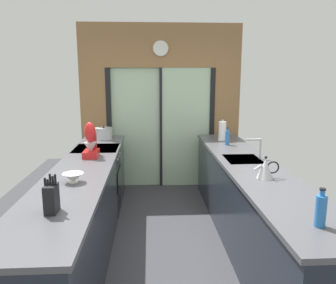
{
  "coord_description": "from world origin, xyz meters",
  "views": [
    {
      "loc": [
        -0.2,
        -3.16,
        1.87
      ],
      "look_at": [
        0.02,
        0.69,
        1.1
      ],
      "focal_mm": 35.68,
      "sensor_mm": 36.0,
      "label": 1
    }
  ],
  "objects_px": {
    "kettle": "(265,168)",
    "soap_bottle_far": "(227,138)",
    "knife_block": "(51,198)",
    "oven_range": "(98,181)",
    "mixing_bowl": "(73,178)",
    "stand_mixer": "(91,144)",
    "soap_bottle_near": "(321,210)",
    "paper_towel_roll": "(222,131)",
    "stock_pot": "(104,133)"
  },
  "relations": [
    {
      "from": "soap_bottle_near",
      "to": "soap_bottle_far",
      "type": "height_order",
      "value": "soap_bottle_near"
    },
    {
      "from": "mixing_bowl",
      "to": "stock_pot",
      "type": "relative_size",
      "value": 0.73
    },
    {
      "from": "mixing_bowl",
      "to": "soap_bottle_near",
      "type": "distance_m",
      "value": 2.04
    },
    {
      "from": "oven_range",
      "to": "knife_block",
      "type": "relative_size",
      "value": 3.24
    },
    {
      "from": "stock_pot",
      "to": "soap_bottle_near",
      "type": "xyz_separation_m",
      "value": [
        1.78,
        -3.12,
        0.02
      ]
    },
    {
      "from": "mixing_bowl",
      "to": "stock_pot",
      "type": "xyz_separation_m",
      "value": [
        0.0,
        2.12,
        0.04
      ]
    },
    {
      "from": "knife_block",
      "to": "mixing_bowl",
      "type": "bearing_deg",
      "value": 90.01
    },
    {
      "from": "mixing_bowl",
      "to": "soap_bottle_near",
      "type": "bearing_deg",
      "value": -29.31
    },
    {
      "from": "stock_pot",
      "to": "kettle",
      "type": "height_order",
      "value": "kettle"
    },
    {
      "from": "mixing_bowl",
      "to": "knife_block",
      "type": "bearing_deg",
      "value": -89.99
    },
    {
      "from": "kettle",
      "to": "soap_bottle_far",
      "type": "relative_size",
      "value": 0.99
    },
    {
      "from": "knife_block",
      "to": "kettle",
      "type": "xyz_separation_m",
      "value": [
        1.78,
        0.71,
        -0.01
      ]
    },
    {
      "from": "stock_pot",
      "to": "soap_bottle_far",
      "type": "height_order",
      "value": "soap_bottle_far"
    },
    {
      "from": "soap_bottle_near",
      "to": "soap_bottle_far",
      "type": "bearing_deg",
      "value": 90.0
    },
    {
      "from": "oven_range",
      "to": "kettle",
      "type": "distance_m",
      "value": 2.38
    },
    {
      "from": "kettle",
      "to": "soap_bottle_far",
      "type": "bearing_deg",
      "value": 90.09
    },
    {
      "from": "soap_bottle_near",
      "to": "stock_pot",
      "type": "bearing_deg",
      "value": 119.7
    },
    {
      "from": "oven_range",
      "to": "stand_mixer",
      "type": "distance_m",
      "value": 0.8
    },
    {
      "from": "stock_pot",
      "to": "kettle",
      "type": "xyz_separation_m",
      "value": [
        1.78,
        -2.09,
        0.01
      ]
    },
    {
      "from": "soap_bottle_near",
      "to": "kettle",
      "type": "bearing_deg",
      "value": 89.87
    },
    {
      "from": "paper_towel_roll",
      "to": "stand_mixer",
      "type": "bearing_deg",
      "value": -152.34
    },
    {
      "from": "knife_block",
      "to": "stand_mixer",
      "type": "xyz_separation_m",
      "value": [
        -0.0,
        1.65,
        0.05
      ]
    },
    {
      "from": "knife_block",
      "to": "stand_mixer",
      "type": "distance_m",
      "value": 1.65
    },
    {
      "from": "kettle",
      "to": "paper_towel_roll",
      "type": "bearing_deg",
      "value": 90.07
    },
    {
      "from": "soap_bottle_far",
      "to": "kettle",
      "type": "bearing_deg",
      "value": -89.91
    },
    {
      "from": "mixing_bowl",
      "to": "paper_towel_roll",
      "type": "bearing_deg",
      "value": 46.95
    },
    {
      "from": "soap_bottle_far",
      "to": "paper_towel_roll",
      "type": "height_order",
      "value": "paper_towel_roll"
    },
    {
      "from": "mixing_bowl",
      "to": "paper_towel_roll",
      "type": "xyz_separation_m",
      "value": [
        1.78,
        1.91,
        0.1
      ]
    },
    {
      "from": "soap_bottle_near",
      "to": "stand_mixer",
      "type": "bearing_deg",
      "value": 132.08
    },
    {
      "from": "soap_bottle_far",
      "to": "paper_towel_roll",
      "type": "xyz_separation_m",
      "value": [
        0.0,
        0.33,
        0.04
      ]
    },
    {
      "from": "oven_range",
      "to": "soap_bottle_near",
      "type": "distance_m",
      "value": 3.11
    },
    {
      "from": "kettle",
      "to": "paper_towel_roll",
      "type": "height_order",
      "value": "paper_towel_roll"
    },
    {
      "from": "knife_block",
      "to": "stock_pot",
      "type": "distance_m",
      "value": 2.79
    },
    {
      "from": "mixing_bowl",
      "to": "soap_bottle_far",
      "type": "distance_m",
      "value": 2.38
    },
    {
      "from": "stand_mixer",
      "to": "kettle",
      "type": "xyz_separation_m",
      "value": [
        1.78,
        -0.94,
        -0.07
      ]
    },
    {
      "from": "stand_mixer",
      "to": "stock_pot",
      "type": "distance_m",
      "value": 1.15
    },
    {
      "from": "knife_block",
      "to": "kettle",
      "type": "bearing_deg",
      "value": 21.58
    },
    {
      "from": "oven_range",
      "to": "stock_pot",
      "type": "xyz_separation_m",
      "value": [
        0.02,
        0.64,
        0.55
      ]
    },
    {
      "from": "soap_bottle_far",
      "to": "knife_block",
      "type": "bearing_deg",
      "value": -128.33
    },
    {
      "from": "stock_pot",
      "to": "soap_bottle_near",
      "type": "relative_size",
      "value": 1.02
    },
    {
      "from": "soap_bottle_near",
      "to": "paper_towel_roll",
      "type": "bearing_deg",
      "value": 90.0
    },
    {
      "from": "stand_mixer",
      "to": "knife_block",
      "type": "bearing_deg",
      "value": -90.0
    },
    {
      "from": "stock_pot",
      "to": "soap_bottle_near",
      "type": "bearing_deg",
      "value": -60.3
    },
    {
      "from": "mixing_bowl",
      "to": "soap_bottle_near",
      "type": "xyz_separation_m",
      "value": [
        1.78,
        -1.0,
        0.06
      ]
    },
    {
      "from": "soap_bottle_near",
      "to": "soap_bottle_far",
      "type": "relative_size",
      "value": 1.05
    },
    {
      "from": "knife_block",
      "to": "soap_bottle_near",
      "type": "height_order",
      "value": "knife_block"
    },
    {
      "from": "oven_range",
      "to": "soap_bottle_far",
      "type": "distance_m",
      "value": 1.89
    },
    {
      "from": "oven_range",
      "to": "kettle",
      "type": "height_order",
      "value": "kettle"
    },
    {
      "from": "knife_block",
      "to": "oven_range",
      "type": "bearing_deg",
      "value": 90.5
    },
    {
      "from": "oven_range",
      "to": "mixing_bowl",
      "type": "relative_size",
      "value": 4.79
    }
  ]
}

